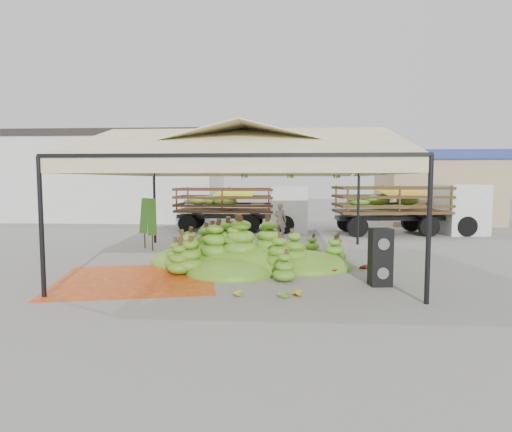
# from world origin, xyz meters

# --- Properties ---
(ground) EXTENTS (90.00, 90.00, 0.00)m
(ground) POSITION_xyz_m (0.00, 0.00, 0.00)
(ground) COLOR slate
(ground) RESTS_ON ground
(canopy_tent) EXTENTS (8.10, 8.10, 4.00)m
(canopy_tent) POSITION_xyz_m (0.00, 0.00, 3.30)
(canopy_tent) COLOR black
(canopy_tent) RESTS_ON ground
(building_white) EXTENTS (14.30, 6.30, 5.40)m
(building_white) POSITION_xyz_m (-10.00, 14.00, 2.71)
(building_white) COLOR silver
(building_white) RESTS_ON ground
(building_tan) EXTENTS (6.30, 5.30, 4.10)m
(building_tan) POSITION_xyz_m (10.00, 13.00, 2.07)
(building_tan) COLOR tan
(building_tan) RESTS_ON ground
(tarp_left) EXTENTS (4.48, 4.34, 0.01)m
(tarp_left) POSITION_xyz_m (-2.59, -2.31, 0.01)
(tarp_left) COLOR #D26413
(tarp_left) RESTS_ON ground
(tarp_right) EXTENTS (3.95, 4.12, 0.01)m
(tarp_right) POSITION_xyz_m (-0.16, 0.51, 0.01)
(tarp_right) COLOR orange
(tarp_right) RESTS_ON ground
(banana_heap) EXTENTS (7.49, 6.79, 1.33)m
(banana_heap) POSITION_xyz_m (0.18, -0.30, 0.67)
(banana_heap) COLOR #55841B
(banana_heap) RESTS_ON ground
(hand_yellow_a) EXTENTS (0.51, 0.43, 0.21)m
(hand_yellow_a) POSITION_xyz_m (0.03, -3.70, 0.11)
(hand_yellow_a) COLOR gold
(hand_yellow_a) RESTS_ON ground
(hand_yellow_b) EXTENTS (0.56, 0.51, 0.21)m
(hand_yellow_b) POSITION_xyz_m (1.32, -3.64, 0.11)
(hand_yellow_b) COLOR gold
(hand_yellow_b) RESTS_ON ground
(hand_red_a) EXTENTS (0.47, 0.39, 0.21)m
(hand_red_a) POSITION_xyz_m (2.36, -1.34, 0.11)
(hand_red_a) COLOR #502312
(hand_red_a) RESTS_ON ground
(hand_red_b) EXTENTS (0.53, 0.48, 0.20)m
(hand_red_b) POSITION_xyz_m (3.30, -0.73, 0.10)
(hand_red_b) COLOR #571714
(hand_red_b) RESTS_ON ground
(hand_green) EXTENTS (0.58, 0.53, 0.21)m
(hand_green) POSITION_xyz_m (1.04, -3.70, 0.11)
(hand_green) COLOR #467318
(hand_green) RESTS_ON ground
(hanging_bunches) EXTENTS (3.24, 0.24, 0.20)m
(hanging_bunches) POSITION_xyz_m (1.33, 1.36, 2.62)
(hanging_bunches) COLOR #4E821B
(hanging_bunches) RESTS_ON ground
(speaker_stack) EXTENTS (0.53, 0.47, 1.36)m
(speaker_stack) POSITION_xyz_m (3.40, -2.53, 0.68)
(speaker_stack) COLOR black
(speaker_stack) RESTS_ON ground
(banana_leaves) EXTENTS (0.96, 1.36, 3.70)m
(banana_leaves) POSITION_xyz_m (-3.70, 2.46, 0.00)
(banana_leaves) COLOR #3E7820
(banana_leaves) RESTS_ON ground
(vendor) EXTENTS (0.65, 0.54, 1.53)m
(vendor) POSITION_xyz_m (0.98, 5.67, 0.76)
(vendor) COLOR gray
(vendor) RESTS_ON ground
(truck_left) EXTENTS (6.42, 2.37, 2.19)m
(truck_left) POSITION_xyz_m (-0.65, 8.26, 1.35)
(truck_left) COLOR #452517
(truck_left) RESTS_ON ground
(truck_right) EXTENTS (6.85, 2.90, 2.29)m
(truck_right) POSITION_xyz_m (7.18, 7.53, 1.41)
(truck_right) COLOR #4A3718
(truck_right) RESTS_ON ground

